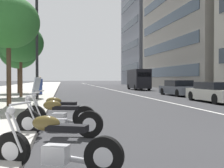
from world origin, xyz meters
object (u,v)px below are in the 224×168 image
object	(u,v)px
motorcycle_second_in_row	(55,146)
car_approaching_light	(179,88)
street_lamp_with_banners	(43,22)
street_tree_mid_sidewalk	(8,22)
motorcycle_by_sign_pole	(58,113)
delivery_van_ahead	(139,79)
car_following_behind	(215,92)
street_tree_by_lamp_post	(18,53)
pedestrian_on_plaza	(40,85)
motorcycle_mid_row	(58,120)
street_tree_near_plaza_corner	(21,43)

from	to	relation	value
motorcycle_second_in_row	car_approaching_light	world-z (taller)	car_approaching_light
street_lamp_with_banners	street_tree_mid_sidewalk	world-z (taller)	street_lamp_with_banners
motorcycle_by_sign_pole	delivery_van_ahead	distance (m)	29.62
car_approaching_light	street_lamp_with_banners	xyz separation A→B (m)	(-4.07, 11.11, 4.54)
car_following_behind	street_lamp_with_banners	distance (m)	11.83
delivery_van_ahead	street_tree_by_lamp_post	xyz separation A→B (m)	(-8.89, 13.98, 2.38)
motorcycle_by_sign_pole	street_tree_mid_sidewalk	size ratio (longest dim) A/B	0.40
pedestrian_on_plaza	motorcycle_mid_row	bearing A→B (deg)	-43.01
motorcycle_by_sign_pole	car_approaching_light	bearing A→B (deg)	-107.65
street_tree_near_plaza_corner	car_approaching_light	bearing A→B (deg)	-83.25
motorcycle_mid_row	street_tree_by_lamp_post	xyz separation A→B (m)	(20.10, 3.88, 3.38)
motorcycle_mid_row	pedestrian_on_plaza	world-z (taller)	pedestrian_on_plaza
street_tree_mid_sidewalk	pedestrian_on_plaza	distance (m)	10.61
motorcycle_second_in_row	street_tree_near_plaza_corner	distance (m)	17.54
motorcycle_second_in_row	car_following_behind	distance (m)	15.02
motorcycle_by_sign_pole	car_approaching_light	xyz separation A→B (m)	(14.58, -10.04, 0.17)
car_approaching_light	pedestrian_on_plaza	size ratio (longest dim) A/B	3.10
street_lamp_with_banners	street_tree_mid_sidewalk	size ratio (longest dim) A/B	1.56
car_approaching_light	motorcycle_by_sign_pole	bearing A→B (deg)	142.95
delivery_van_ahead	street_tree_near_plaza_corner	size ratio (longest dim) A/B	1.05
car_approaching_light	street_tree_mid_sidewalk	size ratio (longest dim) A/B	0.89
delivery_van_ahead	street_tree_by_lamp_post	distance (m)	16.74
car_approaching_light	street_tree_mid_sidewalk	world-z (taller)	street_tree_mid_sidewalk
delivery_van_ahead	motorcycle_mid_row	bearing A→B (deg)	161.87
street_tree_mid_sidewalk	pedestrian_on_plaza	world-z (taller)	street_tree_mid_sidewalk
motorcycle_second_in_row	motorcycle_by_sign_pole	distance (m)	3.87
motorcycle_by_sign_pole	pedestrian_on_plaza	distance (m)	16.07
street_tree_near_plaza_corner	motorcycle_by_sign_pole	bearing A→B (deg)	-167.71
street_tree_near_plaza_corner	pedestrian_on_plaza	distance (m)	4.43
car_following_behind	pedestrian_on_plaza	distance (m)	13.90
street_tree_mid_sidewalk	car_approaching_light	bearing A→B (deg)	-55.13
motorcycle_by_sign_pole	street_tree_mid_sidewalk	world-z (taller)	street_tree_mid_sidewalk
motorcycle_second_in_row	motorcycle_mid_row	distance (m)	2.69
street_tree_by_lamp_post	car_approaching_light	bearing A→B (deg)	-107.38
motorcycle_second_in_row	street_tree_mid_sidewalk	distance (m)	10.74
delivery_van_ahead	pedestrian_on_plaza	world-z (taller)	delivery_van_ahead
motorcycle_by_sign_pole	street_tree_near_plaza_corner	distance (m)	13.83
street_tree_by_lamp_post	motorcycle_by_sign_pole	bearing A→B (deg)	-168.45
motorcycle_mid_row	street_tree_near_plaza_corner	size ratio (longest dim) A/B	0.41
street_tree_mid_sidewalk	car_following_behind	bearing A→B (deg)	-81.10
car_approaching_light	street_tree_by_lamp_post	world-z (taller)	street_tree_by_lamp_post
motorcycle_second_in_row	street_tree_mid_sidewalk	xyz separation A→B (m)	(9.77, 2.42, 3.76)
delivery_van_ahead	pedestrian_on_plaza	xyz separation A→B (m)	(-11.85, 11.83, -0.52)
street_lamp_with_banners	street_tree_by_lamp_post	world-z (taller)	street_lamp_with_banners
street_lamp_with_banners	pedestrian_on_plaza	size ratio (longest dim) A/B	5.46
motorcycle_second_in_row	car_approaching_light	xyz separation A→B (m)	(18.44, -10.03, 0.22)
car_approaching_light	delivery_van_ahead	xyz separation A→B (m)	(13.24, -0.07, 0.81)
street_lamp_with_banners	street_tree_mid_sidewalk	distance (m)	4.89
street_tree_mid_sidewalk	pedestrian_on_plaza	size ratio (longest dim) A/B	3.50
car_following_behind	street_tree_near_plaza_corner	world-z (taller)	street_tree_near_plaza_corner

